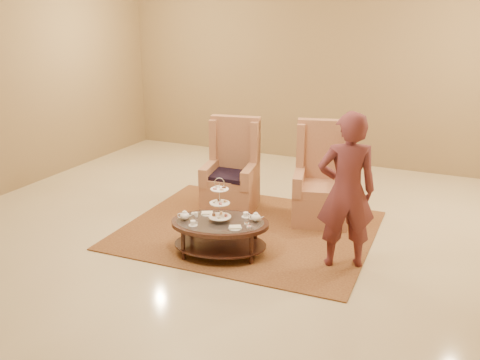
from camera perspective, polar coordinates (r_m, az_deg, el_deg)
The scene contains 8 objects.
ground at distance 6.42m, azimuth -0.17°, elevation -7.04°, with size 8.00×8.00×0.00m, color beige.
ceiling at distance 6.42m, azimuth -0.17°, elevation -7.04°, with size 8.00×8.00×0.02m, color white.
wall_back at distance 9.64m, azimuth 9.99°, elevation 12.04°, with size 8.00×0.04×3.50m, color #90784E.
rug at distance 6.84m, azimuth 0.89°, elevation -5.31°, with size 3.13×2.64×0.02m.
tea_table at distance 6.07m, azimuth -2.15°, elevation -5.08°, with size 1.28×1.05×0.93m.
armchair_left at distance 7.43m, azimuth -0.87°, elevation 0.12°, with size 0.80×0.82×1.28m.
armchair_right at distance 7.13m, azimuth 8.70°, elevation -0.82°, with size 0.86×0.88×1.31m.
person at distance 5.75m, azimuth 11.29°, elevation -1.19°, with size 0.74×0.63×1.72m.
Camera 1 is at (2.42, -5.28, 2.73)m, focal length 40.00 mm.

